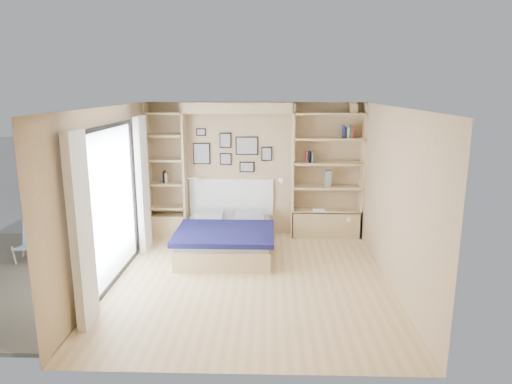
{
  "coord_description": "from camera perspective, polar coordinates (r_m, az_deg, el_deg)",
  "views": [
    {
      "loc": [
        0.26,
        -6.22,
        2.75
      ],
      "look_at": [
        0.06,
        0.9,
        1.12
      ],
      "focal_mm": 32.0,
      "sensor_mm": 36.0,
      "label": 1
    }
  ],
  "objects": [
    {
      "name": "reading_lamps",
      "position": [
        8.4,
        -2.22,
        1.56
      ],
      "size": [
        1.92,
        0.12,
        0.15
      ],
      "color": "silver",
      "rests_on": "ground"
    },
    {
      "name": "shelf_decor",
      "position": [
        8.4,
        7.49,
        5.5
      ],
      "size": [
        3.56,
        0.23,
        2.03
      ],
      "color": "#A52433",
      "rests_on": "ground"
    },
    {
      "name": "bed",
      "position": [
        7.83,
        -3.68,
        -5.67
      ],
      "size": [
        1.59,
        2.06,
        1.07
      ],
      "color": "tan",
      "rests_on": "ground"
    },
    {
      "name": "ground",
      "position": [
        6.81,
        -0.72,
        -10.95
      ],
      "size": [
        4.5,
        4.5,
        0.0
      ],
      "primitive_type": "plane",
      "color": "#E0BA7F",
      "rests_on": "ground"
    },
    {
      "name": "photo_gallery",
      "position": [
        8.55,
        -3.17,
        5.17
      ],
      "size": [
        1.48,
        0.02,
        0.82
      ],
      "color": "black",
      "rests_on": "ground"
    },
    {
      "name": "room_shell",
      "position": [
        7.95,
        -3.07,
        0.71
      ],
      "size": [
        4.5,
        4.5,
        4.5
      ],
      "color": "tan",
      "rests_on": "ground"
    },
    {
      "name": "deck",
      "position": [
        7.82,
        -28.49,
        -9.34
      ],
      "size": [
        3.2,
        4.0,
        0.05
      ],
      "primitive_type": "cube",
      "color": "#6B624F",
      "rests_on": "ground"
    },
    {
      "name": "deck_chair",
      "position": [
        8.36,
        -26.11,
        -5.32
      ],
      "size": [
        0.53,
        0.75,
        0.7
      ],
      "rotation": [
        0.0,
        0.0,
        0.18
      ],
      "color": "tan",
      "rests_on": "ground"
    }
  ]
}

